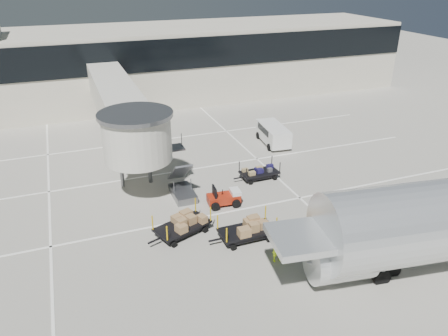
% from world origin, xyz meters
% --- Properties ---
extents(ground, '(140.00, 140.00, 0.00)m').
position_xyz_m(ground, '(0.00, 0.00, 0.00)').
color(ground, '#B8B2A4').
rests_on(ground, ground).
extents(lane_markings, '(40.00, 30.00, 0.02)m').
position_xyz_m(lane_markings, '(-0.67, 9.33, 0.01)').
color(lane_markings, white).
rests_on(lane_markings, ground).
extents(terminal, '(64.00, 12.11, 15.20)m').
position_xyz_m(terminal, '(-0.35, 29.94, 4.11)').
color(terminal, beige).
rests_on(terminal, ground).
extents(jet_bridge, '(5.70, 20.40, 6.03)m').
position_xyz_m(jet_bridge, '(-3.97, 12.26, 4.28)').
color(jet_bridge, beige).
rests_on(jet_bridge, ground).
extents(baggage_tug, '(2.24, 1.54, 1.42)m').
position_xyz_m(baggage_tug, '(0.88, 2.97, 0.51)').
color(baggage_tug, '#9A210E').
rests_on(baggage_tug, ground).
extents(suitcase_cart, '(3.48, 1.48, 1.36)m').
position_xyz_m(suitcase_cart, '(4.64, 5.70, 0.47)').
color(suitcase_cart, black).
rests_on(suitcase_cart, ground).
extents(box_cart_near, '(3.92, 1.61, 1.53)m').
position_xyz_m(box_cart_near, '(0.76, -1.22, 0.60)').
color(box_cart_near, black).
rests_on(box_cart_near, ground).
extents(box_cart_far, '(4.03, 2.65, 1.56)m').
position_xyz_m(box_cart_far, '(-2.74, 0.59, 0.61)').
color(box_cart_far, black).
rests_on(box_cart_far, ground).
extents(ground_worker, '(0.66, 0.46, 1.76)m').
position_xyz_m(ground_worker, '(1.40, -3.66, 0.88)').
color(ground_worker, '#C5F71A').
rests_on(ground_worker, ground).
extents(minivan, '(2.29, 4.53, 1.66)m').
position_xyz_m(minivan, '(8.74, 11.73, 0.99)').
color(minivan, white).
rests_on(minivan, ground).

